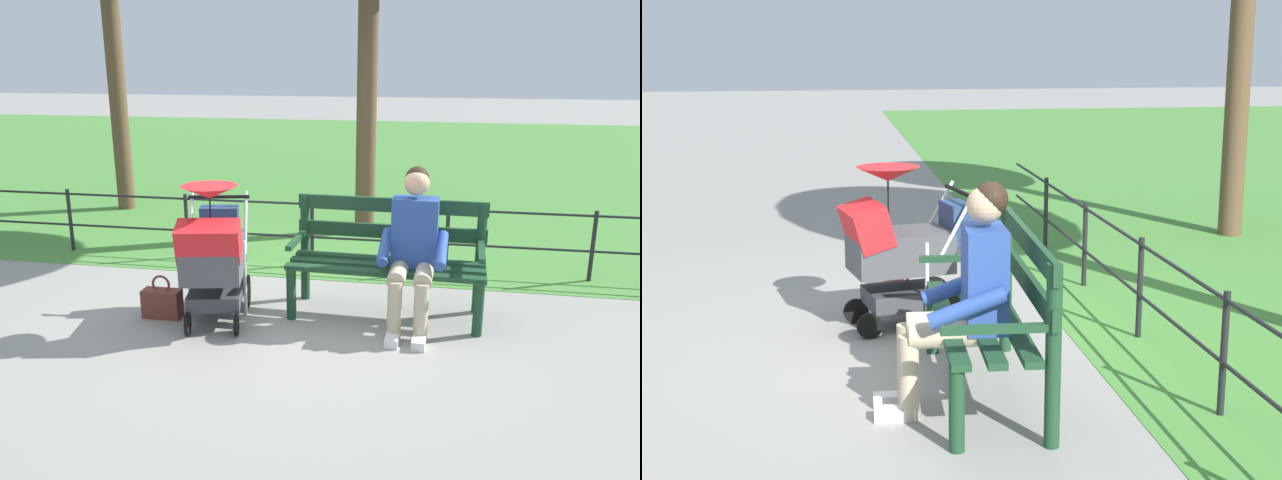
% 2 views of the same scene
% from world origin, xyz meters
% --- Properties ---
extents(ground_plane, '(60.00, 60.00, 0.00)m').
position_xyz_m(ground_plane, '(0.00, 0.00, 0.00)').
color(ground_plane, gray).
extents(grass_lawn, '(40.00, 16.00, 0.01)m').
position_xyz_m(grass_lawn, '(0.00, -8.80, 0.00)').
color(grass_lawn, '#478438').
rests_on(grass_lawn, ground).
extents(park_bench, '(1.62, 0.66, 0.96)m').
position_xyz_m(park_bench, '(-0.87, -0.12, 0.53)').
color(park_bench, '#193D23').
rests_on(park_bench, ground).
extents(person_on_bench, '(0.55, 0.74, 1.28)m').
position_xyz_m(person_on_bench, '(-1.09, 0.11, 0.68)').
color(person_on_bench, tan).
rests_on(person_on_bench, ground).
extents(stroller, '(0.67, 0.96, 1.15)m').
position_xyz_m(stroller, '(0.48, 0.33, 0.59)').
color(stroller, black).
rests_on(stroller, ground).
extents(handbag, '(0.32, 0.14, 0.37)m').
position_xyz_m(handbag, '(0.95, 0.34, 0.13)').
color(handbag, brown).
rests_on(handbag, ground).
extents(park_fence, '(8.25, 0.04, 0.70)m').
position_xyz_m(park_fence, '(-0.28, -1.26, 0.42)').
color(park_fence, black).
rests_on(park_fence, ground).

